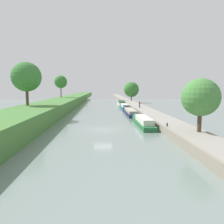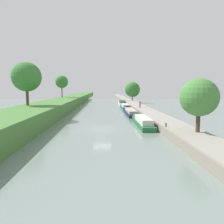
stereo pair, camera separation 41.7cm
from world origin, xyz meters
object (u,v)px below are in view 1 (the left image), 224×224
at_px(narrowboat_navy, 130,112).
at_px(narrowboat_cream, 121,103).
at_px(person_walking, 140,104).
at_px(narrowboat_teal, 124,107).
at_px(mooring_bollard_near, 167,125).
at_px(mooring_bollard_far, 124,100).
at_px(narrowboat_green, 143,121).

xyz_separation_m(narrowboat_navy, narrowboat_cream, (0.34, 25.58, 0.12)).
bearing_deg(person_walking, narrowboat_navy, -121.74).
bearing_deg(person_walking, narrowboat_teal, 110.38).
bearing_deg(narrowboat_cream, person_walking, -82.50).
relative_size(narrowboat_cream, mooring_bollard_near, 32.98).
bearing_deg(mooring_bollard_far, person_walking, -87.84).
distance_m(narrowboat_green, narrowboat_teal, 27.44).
height_order(narrowboat_green, narrowboat_navy, narrowboat_green).
xyz_separation_m(mooring_bollard_near, mooring_bollard_far, (0.00, 53.88, 0.00)).
xyz_separation_m(person_walking, mooring_bollard_far, (-1.05, 27.78, -0.65)).
bearing_deg(mooring_bollard_near, narrowboat_navy, 95.43).
height_order(narrowboat_teal, mooring_bollard_near, mooring_bollard_near).
bearing_deg(narrowboat_green, mooring_bollard_far, 87.75).
xyz_separation_m(narrowboat_teal, narrowboat_cream, (0.24, 12.67, 0.08)).
distance_m(narrowboat_green, mooring_bollard_far, 47.30).
relative_size(narrowboat_cream, mooring_bollard_far, 32.98).
bearing_deg(narrowboat_cream, mooring_bollard_near, -87.95).
height_order(narrowboat_cream, mooring_bollard_near, narrowboat_cream).
xyz_separation_m(narrowboat_green, narrowboat_navy, (-0.16, 14.53, -0.08)).
distance_m(narrowboat_navy, mooring_bollard_far, 32.79).
height_order(narrowboat_cream, mooring_bollard_far, narrowboat_cream).
bearing_deg(person_walking, mooring_bollard_far, 92.16).
bearing_deg(narrowboat_navy, narrowboat_green, -89.39).
xyz_separation_m(narrowboat_green, mooring_bollard_far, (1.86, 47.25, 0.62)).
bearing_deg(mooring_bollard_near, narrowboat_teal, 93.21).
relative_size(narrowboat_navy, narrowboat_cream, 0.95).
bearing_deg(narrowboat_teal, narrowboat_cream, 88.91).
bearing_deg(mooring_bollard_near, narrowboat_cream, 92.05).
xyz_separation_m(narrowboat_navy, narrowboat_teal, (0.10, 12.91, 0.04)).
bearing_deg(narrowboat_navy, narrowboat_teal, 89.56).
height_order(narrowboat_green, narrowboat_teal, narrowboat_green).
bearing_deg(mooring_bollard_far, mooring_bollard_near, -90.00).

